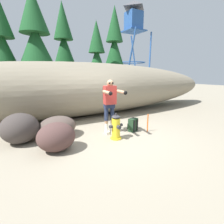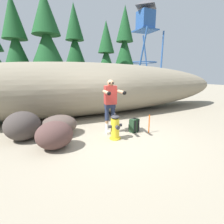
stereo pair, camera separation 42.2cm
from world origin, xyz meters
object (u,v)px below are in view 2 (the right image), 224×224
Objects in this scene: fire_hydrant at (115,127)px; boulder_mid at (23,126)px; spare_backpack at (134,125)px; boulder_large at (59,125)px; survey_stake at (149,124)px; utility_worker at (110,100)px; watchtower at (145,24)px; boulder_small at (55,135)px.

boulder_mid reaches higher than fire_hydrant.
spare_backpack is at bearing -13.39° from boulder_mid.
boulder_large is 2.87m from survey_stake.
utility_worker is 1.48m from survey_stake.
survey_stake is (1.17, -0.47, -0.79)m from utility_worker.
survey_stake is (-7.74, -11.36, -6.63)m from watchtower.
spare_backpack is 0.05× the size of watchtower.
watchtower is (10.66, 11.31, 6.57)m from boulder_small.
fire_hydrant is 1.28× the size of survey_stake.
boulder_small reaches higher than survey_stake.
utility_worker is at bearing -13.14° from boulder_mid.
fire_hydrant is 0.89m from utility_worker.
boulder_small is (-1.68, 0.07, 0.01)m from fire_hydrant.
boulder_large is 0.12× the size of watchtower.
utility_worker reaches higher than boulder_small.
spare_backpack is 0.50× the size of boulder_small.
spare_backpack is 0.42× the size of boulder_large.
boulder_large is (-2.28, 0.77, 0.10)m from spare_backpack.
utility_worker is at bearing 81.62° from fire_hydrant.
utility_worker is 1.82× the size of boulder_small.
fire_hydrant is 0.77× the size of boulder_mid.
watchtower reaches higher than utility_worker.
watchtower is at bearing -54.07° from spare_backpack.
boulder_large is 16.09m from watchtower.
survey_stake is at bearing -124.27° from watchtower.
spare_backpack is 0.49m from survey_stake.
boulder_mid reaches higher than survey_stake.
boulder_mid is at bearing 163.92° from survey_stake.
boulder_large reaches higher than spare_backpack.
survey_stake is (2.92, -0.06, -0.06)m from boulder_small.
watchtower is at bearing 149.17° from utility_worker.
spare_backpack is at bearing 19.46° from fire_hydrant.
survey_stake is at bearing -21.39° from boulder_large.
watchtower reaches higher than survey_stake.
spare_backpack is 0.78× the size of survey_stake.
watchtower reaches higher than boulder_small.
fire_hydrant is 1.24m from survey_stake.
watchtower is 15.33× the size of survey_stake.
utility_worker is 2.85× the size of survey_stake.
utility_worker reaches higher than boulder_mid.
boulder_mid is 1.66× the size of survey_stake.
spare_backpack is 2.54m from boulder_small.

